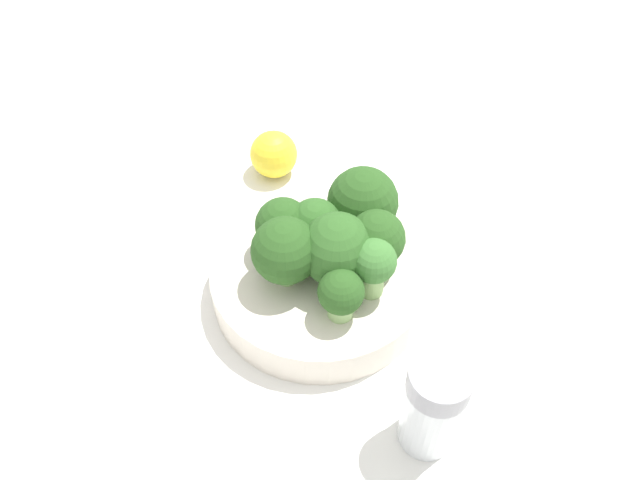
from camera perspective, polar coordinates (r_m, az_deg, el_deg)
The scene contains 14 objects.
ground_plane at distance 0.50m, azimuth 0.00°, elevation -4.70°, with size 3.00×3.00×0.00m, color white.
bowl at distance 0.49m, azimuth 0.00°, elevation -3.56°, with size 0.17×0.17×0.03m, color silver.
broccoli_floret_0 at distance 0.46m, azimuth -0.46°, elevation 1.19°, with size 0.04×0.04×0.05m.
broccoli_floret_1 at distance 0.44m, azimuth 1.57°, elevation -0.90°, with size 0.05×0.05×0.06m.
broccoli_floret_2 at distance 0.48m, azimuth 3.73°, elevation 3.57°, with size 0.06×0.06×0.06m.
broccoli_floret_3 at distance 0.44m, azimuth 4.89°, elevation -2.25°, with size 0.03×0.03×0.05m.
broccoli_floret_4 at distance 0.46m, azimuth -3.39°, elevation 1.28°, with size 0.04×0.04×0.05m.
broccoli_floret_5 at distance 0.45m, azimuth 5.16°, elevation 0.07°, with size 0.04×0.04×0.05m.
broccoli_floret_6 at distance 0.44m, azimuth -3.19°, elevation -1.04°, with size 0.05×0.05×0.06m.
broccoli_floret_7 at distance 0.43m, azimuth 1.93°, elevation -4.95°, with size 0.03×0.03×0.04m.
pepper_shaker at distance 0.41m, azimuth 10.28°, elevation -14.69°, with size 0.04×0.04×0.08m.
lemon_wedge at distance 0.58m, azimuth -4.25°, elevation 7.83°, with size 0.04×0.04×0.04m, color yellow.
almond_crumb_0 at distance 0.57m, azimuth 5.82°, elevation 3.97°, with size 0.01×0.01×0.01m, color #AD7F4C.
almond_crumb_1 at distance 0.58m, azimuth 2.37°, elevation 5.59°, with size 0.01×0.00×0.01m, color tan.
Camera 1 is at (-0.23, -0.20, 0.40)m, focal length 35.00 mm.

